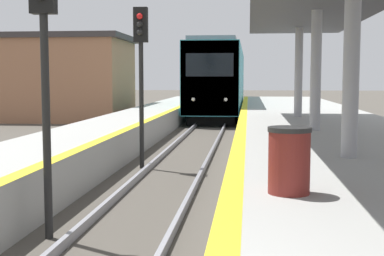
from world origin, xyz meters
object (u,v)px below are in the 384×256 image
at_px(signal_near, 44,39).
at_px(signal_mid, 141,56).
at_px(trash_bin, 289,160).
at_px(train, 220,80).

distance_m(signal_near, signal_mid, 6.28).
bearing_deg(signal_mid, trash_bin, -64.50).
bearing_deg(trash_bin, signal_near, 168.50).
bearing_deg(signal_mid, signal_near, -91.39).
xyz_separation_m(signal_near, signal_mid, (0.15, 6.28, 0.00)).
xyz_separation_m(signal_mid, trash_bin, (3.33, -6.99, -1.61)).
relative_size(signal_near, signal_mid, 1.00).
relative_size(signal_near, trash_bin, 4.93).
bearing_deg(trash_bin, signal_mid, 115.50).
relative_size(train, signal_near, 4.76).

